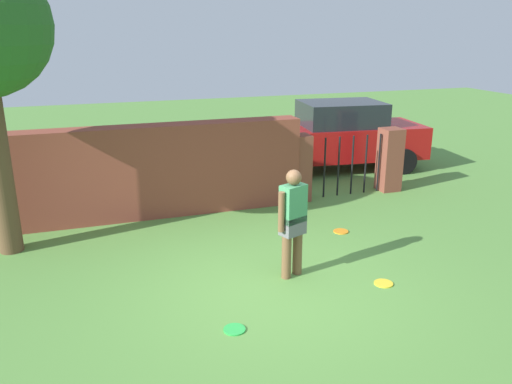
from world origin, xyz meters
name	(u,v)px	position (x,y,z in m)	size (l,w,h in m)	color
ground_plane	(272,288)	(0.00, 0.00, 0.00)	(40.00, 40.00, 0.00)	#568C3D
brick_wall	(133,173)	(-1.50, 3.50, 0.89)	(6.55, 0.50, 1.77)	brown
person	(293,219)	(0.41, 0.28, 0.90)	(0.51, 0.34, 1.62)	brown
fence_gate	(345,164)	(2.97, 3.50, 0.70)	(2.63, 0.44, 1.40)	brown
car	(340,136)	(3.89, 5.55, 0.86)	(4.35, 2.25, 1.72)	#A51111
frisbee_green	(234,329)	(-0.80, -0.85, 0.01)	(0.27, 0.27, 0.02)	green
frisbee_yellow	(384,283)	(1.56, -0.39, 0.01)	(0.27, 0.27, 0.02)	yellow
frisbee_orange	(341,231)	(1.90, 1.57, 0.01)	(0.27, 0.27, 0.02)	orange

